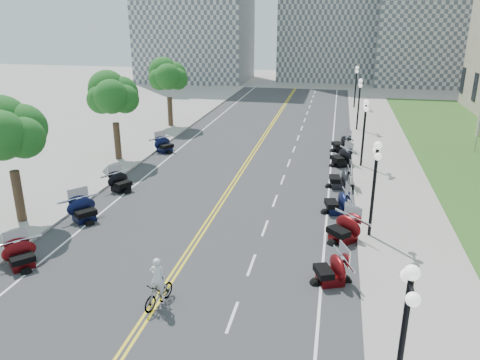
# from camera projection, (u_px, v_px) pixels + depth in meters

# --- Properties ---
(ground) EXTENTS (160.00, 160.00, 0.00)m
(ground) POSITION_uv_depth(u_px,v_px,m) (185.00, 258.00, 22.01)
(ground) COLOR gray
(road) EXTENTS (16.00, 90.00, 0.01)m
(road) POSITION_uv_depth(u_px,v_px,m) (232.00, 186.00, 31.24)
(road) COLOR #333335
(road) RESTS_ON ground
(centerline_yellow_a) EXTENTS (0.12, 90.00, 0.00)m
(centerline_yellow_a) POSITION_uv_depth(u_px,v_px,m) (230.00, 186.00, 31.26)
(centerline_yellow_a) COLOR yellow
(centerline_yellow_a) RESTS_ON road
(centerline_yellow_b) EXTENTS (0.12, 90.00, 0.00)m
(centerline_yellow_b) POSITION_uv_depth(u_px,v_px,m) (233.00, 186.00, 31.21)
(centerline_yellow_b) COLOR yellow
(centerline_yellow_b) RESTS_ON road
(edge_line_north) EXTENTS (0.12, 90.00, 0.00)m
(edge_line_north) POSITION_uv_depth(u_px,v_px,m) (329.00, 193.00, 30.00)
(edge_line_north) COLOR white
(edge_line_north) RESTS_ON road
(edge_line_south) EXTENTS (0.12, 90.00, 0.00)m
(edge_line_south) POSITION_uv_depth(u_px,v_px,m) (142.00, 180.00, 32.47)
(edge_line_south) COLOR white
(edge_line_south) RESTS_ON road
(lane_dash_5) EXTENTS (0.12, 2.00, 0.00)m
(lane_dash_5) POSITION_uv_depth(u_px,v_px,m) (232.00, 317.00, 17.70)
(lane_dash_5) COLOR white
(lane_dash_5) RESTS_ON road
(lane_dash_6) EXTENTS (0.12, 2.00, 0.00)m
(lane_dash_6) POSITION_uv_depth(u_px,v_px,m) (251.00, 265.00, 21.39)
(lane_dash_6) COLOR white
(lane_dash_6) RESTS_ON road
(lane_dash_7) EXTENTS (0.12, 2.00, 0.00)m
(lane_dash_7) POSITION_uv_depth(u_px,v_px,m) (265.00, 228.00, 25.08)
(lane_dash_7) COLOR white
(lane_dash_7) RESTS_ON road
(lane_dash_8) EXTENTS (0.12, 2.00, 0.00)m
(lane_dash_8) POSITION_uv_depth(u_px,v_px,m) (275.00, 201.00, 28.77)
(lane_dash_8) COLOR white
(lane_dash_8) RESTS_ON road
(lane_dash_9) EXTENTS (0.12, 2.00, 0.00)m
(lane_dash_9) POSITION_uv_depth(u_px,v_px,m) (283.00, 180.00, 32.47)
(lane_dash_9) COLOR white
(lane_dash_9) RESTS_ON road
(lane_dash_10) EXTENTS (0.12, 2.00, 0.00)m
(lane_dash_10) POSITION_uv_depth(u_px,v_px,m) (289.00, 163.00, 36.16)
(lane_dash_10) COLOR white
(lane_dash_10) RESTS_ON road
(lane_dash_11) EXTENTS (0.12, 2.00, 0.00)m
(lane_dash_11) POSITION_uv_depth(u_px,v_px,m) (294.00, 149.00, 39.85)
(lane_dash_11) COLOR white
(lane_dash_11) RESTS_ON road
(lane_dash_12) EXTENTS (0.12, 2.00, 0.00)m
(lane_dash_12) POSITION_uv_depth(u_px,v_px,m) (298.00, 138.00, 43.54)
(lane_dash_12) COLOR white
(lane_dash_12) RESTS_ON road
(lane_dash_13) EXTENTS (0.12, 2.00, 0.00)m
(lane_dash_13) POSITION_uv_depth(u_px,v_px,m) (302.00, 128.00, 47.23)
(lane_dash_13) COLOR white
(lane_dash_13) RESTS_ON road
(lane_dash_14) EXTENTS (0.12, 2.00, 0.00)m
(lane_dash_14) POSITION_uv_depth(u_px,v_px,m) (305.00, 120.00, 50.93)
(lane_dash_14) COLOR white
(lane_dash_14) RESTS_ON road
(lane_dash_15) EXTENTS (0.12, 2.00, 0.00)m
(lane_dash_15) POSITION_uv_depth(u_px,v_px,m) (307.00, 113.00, 54.62)
(lane_dash_15) COLOR white
(lane_dash_15) RESTS_ON road
(lane_dash_16) EXTENTS (0.12, 2.00, 0.00)m
(lane_dash_16) POSITION_uv_depth(u_px,v_px,m) (309.00, 107.00, 58.31)
(lane_dash_16) COLOR white
(lane_dash_16) RESTS_ON road
(lane_dash_17) EXTENTS (0.12, 2.00, 0.00)m
(lane_dash_17) POSITION_uv_depth(u_px,v_px,m) (312.00, 101.00, 62.00)
(lane_dash_17) COLOR white
(lane_dash_17) RESTS_ON road
(lane_dash_18) EXTENTS (0.12, 2.00, 0.00)m
(lane_dash_18) POSITION_uv_depth(u_px,v_px,m) (313.00, 96.00, 65.70)
(lane_dash_18) COLOR white
(lane_dash_18) RESTS_ON road
(lane_dash_19) EXTENTS (0.12, 2.00, 0.00)m
(lane_dash_19) POSITION_uv_depth(u_px,v_px,m) (315.00, 92.00, 69.39)
(lane_dash_19) COLOR white
(lane_dash_19) RESTS_ON road
(sidewalk_north) EXTENTS (5.00, 90.00, 0.15)m
(sidewalk_north) POSITION_uv_depth(u_px,v_px,m) (395.00, 197.00, 29.19)
(sidewalk_north) COLOR #9E9991
(sidewalk_north) RESTS_ON ground
(sidewalk_south) EXTENTS (5.00, 90.00, 0.15)m
(sidewalk_south) POSITION_uv_depth(u_px,v_px,m) (88.00, 175.00, 33.23)
(sidewalk_south) COLOR #9E9991
(sidewalk_south) RESTS_ON ground
(distant_block_a) EXTENTS (18.00, 14.00, 26.00)m
(distant_block_a) POSITION_uv_depth(u_px,v_px,m) (195.00, 1.00, 78.37)
(distant_block_a) COLOR gray
(distant_block_a) RESTS_ON ground
(distant_block_c) EXTENTS (20.00, 14.00, 22.00)m
(distant_block_c) POSITION_uv_depth(u_px,v_px,m) (443.00, 14.00, 74.11)
(distant_block_c) COLOR gray
(distant_block_c) RESTS_ON ground
(street_lamp_1) EXTENTS (0.50, 1.20, 4.90)m
(street_lamp_1) POSITION_uv_depth(u_px,v_px,m) (401.00, 350.00, 12.10)
(street_lamp_1) COLOR black
(street_lamp_1) RESTS_ON sidewalk_north
(street_lamp_2) EXTENTS (0.50, 1.20, 4.90)m
(street_lamp_2) POSITION_uv_depth(u_px,v_px,m) (373.00, 190.00, 23.18)
(street_lamp_2) COLOR black
(street_lamp_2) RESTS_ON sidewalk_north
(street_lamp_3) EXTENTS (0.50, 1.20, 4.90)m
(street_lamp_3) POSITION_uv_depth(u_px,v_px,m) (364.00, 134.00, 34.26)
(street_lamp_3) COLOR black
(street_lamp_3) RESTS_ON sidewalk_north
(street_lamp_4) EXTENTS (0.50, 1.20, 4.90)m
(street_lamp_4) POSITION_uv_depth(u_px,v_px,m) (359.00, 105.00, 45.33)
(street_lamp_4) COLOR black
(street_lamp_4) RESTS_ON sidewalk_north
(street_lamp_5) EXTENTS (0.50, 1.20, 4.90)m
(street_lamp_5) POSITION_uv_depth(u_px,v_px,m) (356.00, 87.00, 56.41)
(street_lamp_5) COLOR black
(street_lamp_5) RESTS_ON sidewalk_north
(tree_2) EXTENTS (4.80, 4.80, 9.20)m
(tree_2) POSITION_uv_depth(u_px,v_px,m) (9.00, 139.00, 24.20)
(tree_2) COLOR #235619
(tree_2) RESTS_ON sidewalk_south
(tree_3) EXTENTS (4.80, 4.80, 9.20)m
(tree_3) POSITION_uv_depth(u_px,v_px,m) (114.00, 100.00, 35.27)
(tree_3) COLOR #235619
(tree_3) RESTS_ON sidewalk_south
(tree_4) EXTENTS (4.80, 4.80, 9.20)m
(tree_4) POSITION_uv_depth(u_px,v_px,m) (169.00, 80.00, 46.35)
(tree_4) COLOR #235619
(tree_4) RESTS_ON sidewalk_south
(motorcycle_n_5) EXTENTS (2.56, 2.56, 1.38)m
(motorcycle_n_5) POSITION_uv_depth(u_px,v_px,m) (331.00, 268.00, 19.78)
(motorcycle_n_5) COLOR #590A0C
(motorcycle_n_5) RESTS_ON road
(motorcycle_n_6) EXTENTS (2.97, 2.97, 1.47)m
(motorcycle_n_6) POSITION_uv_depth(u_px,v_px,m) (343.00, 228.00, 23.44)
(motorcycle_n_6) COLOR #590A0C
(motorcycle_n_6) RESTS_ON road
(motorcycle_n_7) EXTENTS (2.45, 2.45, 1.43)m
(motorcycle_n_7) POSITION_uv_depth(u_px,v_px,m) (337.00, 201.00, 26.79)
(motorcycle_n_7) COLOR black
(motorcycle_n_7) RESTS_ON road
(motorcycle_n_8) EXTENTS (2.30, 2.30, 1.48)m
(motorcycle_n_8) POSITION_uv_depth(u_px,v_px,m) (340.00, 177.00, 30.76)
(motorcycle_n_8) COLOR black
(motorcycle_n_8) RESTS_ON road
(motorcycle_n_9) EXTENTS (2.89, 2.89, 1.48)m
(motorcycle_n_9) POSITION_uv_depth(u_px,v_px,m) (341.00, 156.00, 35.27)
(motorcycle_n_9) COLOR black
(motorcycle_n_9) RESTS_ON road
(motorcycle_n_10) EXTENTS (2.72, 2.72, 1.48)m
(motorcycle_n_10) POSITION_uv_depth(u_px,v_px,m) (341.00, 143.00, 39.04)
(motorcycle_n_10) COLOR black
(motorcycle_n_10) RESTS_ON road
(motorcycle_s_5) EXTENTS (2.67, 2.67, 1.32)m
(motorcycle_s_5) POSITION_uv_depth(u_px,v_px,m) (21.00, 254.00, 21.01)
(motorcycle_s_5) COLOR #590A0C
(motorcycle_s_5) RESTS_ON road
(motorcycle_s_6) EXTENTS (2.88, 2.88, 1.43)m
(motorcycle_s_6) POSITION_uv_depth(u_px,v_px,m) (83.00, 209.00, 25.78)
(motorcycle_s_6) COLOR black
(motorcycle_s_6) RESTS_ON road
(motorcycle_s_7) EXTENTS (2.60, 2.60, 1.33)m
(motorcycle_s_7) POSITION_uv_depth(u_px,v_px,m) (120.00, 181.00, 30.23)
(motorcycle_s_7) COLOR black
(motorcycle_s_7) RESTS_ON road
(motorcycle_s_9) EXTENTS (2.72, 2.72, 1.38)m
(motorcycle_s_9) POSITION_uv_depth(u_px,v_px,m) (164.00, 144.00, 38.84)
(motorcycle_s_9) COLOR black
(motorcycle_s_9) RESTS_ON road
(bicycle) EXTENTS (0.97, 1.85, 1.07)m
(bicycle) POSITION_uv_depth(u_px,v_px,m) (159.00, 293.00, 18.28)
(bicycle) COLOR #A51414
(bicycle) RESTS_ON road
(cyclist_rider) EXTENTS (0.63, 0.41, 1.73)m
(cyclist_rider) POSITION_uv_depth(u_px,v_px,m) (157.00, 262.00, 17.81)
(cyclist_rider) COLOR white
(cyclist_rider) RESTS_ON bicycle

